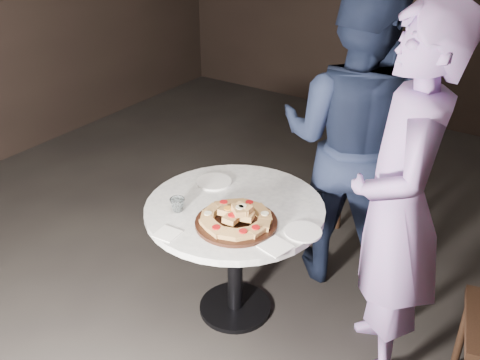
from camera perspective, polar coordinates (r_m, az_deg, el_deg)
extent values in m
plane|color=black|center=(3.12, 0.63, -15.48)|extent=(7.00, 7.00, 0.00)
cylinder|color=black|center=(3.22, -0.51, -13.37)|extent=(0.53, 0.53, 0.03)
cylinder|color=black|center=(3.00, -0.54, -8.54)|extent=(0.11, 0.11, 0.65)
cylinder|color=silver|center=(2.81, -0.57, -3.07)|extent=(1.21, 1.21, 0.04)
cylinder|color=black|center=(2.65, -0.40, -4.56)|extent=(0.54, 0.54, 0.02)
cube|color=#AE7C43|center=(2.55, 1.68, -5.41)|extent=(0.08, 0.09, 0.04)
cylinder|color=#B10E11|center=(2.54, 1.69, -5.07)|extent=(0.04, 0.04, 0.01)
cube|color=#AE7C43|center=(2.59, 2.51, -4.72)|extent=(0.10, 0.11, 0.04)
cube|color=#AE7C43|center=(2.65, 2.64, -3.92)|extent=(0.11, 0.11, 0.04)
cylinder|color=beige|center=(2.64, 2.65, -3.59)|extent=(0.06, 0.06, 0.01)
cube|color=#AE7C43|center=(2.70, 2.09, -3.20)|extent=(0.11, 0.10, 0.04)
cube|color=#AE7C43|center=(2.74, 1.00, -2.70)|extent=(0.09, 0.07, 0.04)
cylinder|color=#B10E11|center=(2.73, 1.01, -2.38)|extent=(0.04, 0.04, 0.01)
cube|color=#AE7C43|center=(2.75, -0.37, -2.52)|extent=(0.11, 0.11, 0.04)
cube|color=#AE7C43|center=(2.74, -1.74, -2.69)|extent=(0.11, 0.11, 0.04)
cylinder|color=#B10E11|center=(2.73, -1.75, -2.37)|extent=(0.06, 0.06, 0.01)
cube|color=#AE7C43|center=(2.71, -2.85, -3.18)|extent=(0.08, 0.09, 0.04)
cube|color=#AE7C43|center=(2.65, -3.43, -3.90)|extent=(0.10, 0.11, 0.04)
cylinder|color=beige|center=(2.64, -3.45, -3.56)|extent=(0.05, 0.05, 0.01)
cube|color=#AE7C43|center=(2.60, -3.34, -4.70)|extent=(0.11, 0.10, 0.04)
cube|color=#AE7C43|center=(2.55, -2.55, -5.39)|extent=(0.10, 0.09, 0.04)
cylinder|color=#B10E11|center=(2.54, -2.56, -5.05)|extent=(0.05, 0.05, 0.01)
cube|color=#AE7C43|center=(2.52, -1.22, -5.80)|extent=(0.10, 0.09, 0.04)
cube|color=#AE7C43|center=(2.52, 0.33, -5.81)|extent=(0.11, 0.11, 0.04)
cylinder|color=#B10E11|center=(2.51, 0.33, -5.47)|extent=(0.06, 0.06, 0.01)
cube|color=#AE7C43|center=(2.60, 0.49, -3.85)|extent=(0.10, 0.09, 0.03)
cylinder|color=#2D6B1E|center=(2.59, 0.50, -3.51)|extent=(0.05, 0.05, 0.01)
cube|color=#AE7C43|center=(2.65, 0.03, -3.14)|extent=(0.11, 0.10, 0.03)
cylinder|color=beige|center=(2.64, 0.03, -2.80)|extent=(0.05, 0.05, 0.01)
cube|color=#AE7C43|center=(2.64, -1.30, -3.38)|extent=(0.10, 0.08, 0.04)
cylinder|color=orange|center=(2.63, -1.30, -3.04)|extent=(0.05, 0.05, 0.01)
cube|color=#AE7C43|center=(2.59, -0.86, -4.10)|extent=(0.07, 0.09, 0.03)
cylinder|color=#B10E11|center=(2.58, -0.86, -3.76)|extent=(0.04, 0.04, 0.01)
cube|color=#AE7C43|center=(2.60, 0.27, -3.13)|extent=(0.09, 0.07, 0.04)
cylinder|color=beige|center=(2.59, 0.28, -2.79)|extent=(0.04, 0.04, 0.01)
cube|color=#AE7C43|center=(2.59, -0.03, -3.26)|extent=(0.11, 0.11, 0.04)
cylinder|color=beige|center=(2.58, -0.03, -2.92)|extent=(0.06, 0.06, 0.01)
cylinder|color=white|center=(3.02, -2.79, -0.19)|extent=(0.23, 0.23, 0.01)
cylinder|color=white|center=(2.60, 6.74, -5.51)|extent=(0.19, 0.19, 0.01)
imported|color=silver|center=(2.76, -6.68, -2.65)|extent=(0.10, 0.10, 0.07)
cube|color=white|center=(2.60, -7.77, -5.71)|extent=(0.12, 0.12, 0.01)
cube|color=white|center=(2.50, 3.82, -7.10)|extent=(0.16, 0.16, 0.01)
cube|color=black|center=(3.82, 14.84, 1.48)|extent=(0.47, 0.47, 0.04)
cube|color=black|center=(3.53, 13.86, 3.64)|extent=(0.45, 0.07, 0.49)
cylinder|color=black|center=(4.04, 18.02, -1.35)|extent=(0.04, 0.04, 0.49)
cylinder|color=black|center=(4.15, 13.06, 0.22)|extent=(0.04, 0.04, 0.49)
cylinder|color=black|center=(3.72, 15.92, -3.77)|extent=(0.04, 0.04, 0.49)
cylinder|color=black|center=(3.84, 10.61, -1.99)|extent=(0.04, 0.04, 0.49)
cylinder|color=black|center=(2.95, 22.64, -14.75)|extent=(0.05, 0.05, 0.49)
imported|color=#151C32|center=(3.12, 11.88, 4.17)|extent=(0.95, 0.78, 1.81)
imported|color=#866BA9|center=(2.50, 16.54, -2.90)|extent=(0.65, 0.78, 1.82)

